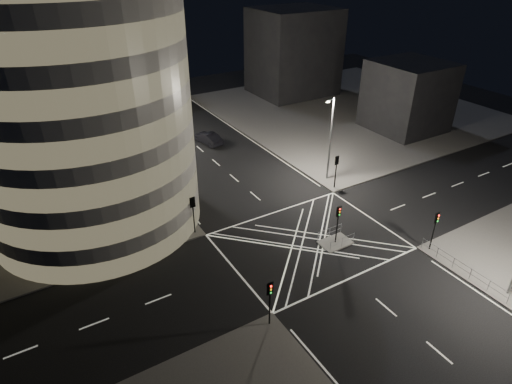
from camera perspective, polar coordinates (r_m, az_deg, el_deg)
ground at (r=41.44m, az=7.05°, el=-6.57°), size 120.00×120.00×0.00m
sidewalk_far_right at (r=76.86m, az=12.29°, el=10.76°), size 42.00×42.00×0.15m
central_island at (r=41.57m, az=10.52°, el=-6.64°), size 3.00×2.00×0.15m
office_tower_curved at (r=46.03m, az=-29.69°, el=11.18°), size 30.00×29.00×27.20m
building_right_far at (r=82.72m, az=4.98°, el=18.12°), size 14.00×12.00×15.00m
building_right_near at (r=68.90m, az=19.57°, el=11.97°), size 10.00×10.00×10.00m
building_far_end at (r=86.90m, az=-19.93°, el=18.04°), size 18.00×8.00×18.00m
tree_a at (r=41.75m, az=-11.86°, el=-0.11°), size 4.00×4.00×6.20m
tree_b at (r=46.66m, az=-14.50°, el=3.55°), size 4.15×4.15×6.74m
tree_c at (r=51.87m, az=-16.62°, el=6.31°), size 3.67×3.67×6.75m
tree_d at (r=57.32m, az=-18.32°, el=8.36°), size 4.43×4.43×7.25m
tree_e at (r=63.23m, az=-19.56°, el=9.08°), size 3.54×3.54×5.65m
traffic_signal_fl at (r=41.01m, az=-8.41°, el=-2.18°), size 0.55×0.22×4.00m
traffic_signal_nl at (r=31.34m, az=1.87°, el=-13.66°), size 0.55×0.22×4.00m
traffic_signal_fr at (r=49.31m, az=10.67°, el=3.44°), size 0.55×0.22×4.00m
traffic_signal_nr at (r=41.61m, az=22.81°, el=-3.97°), size 0.55×0.22×4.00m
traffic_signal_island at (r=39.96m, az=10.89°, el=-3.37°), size 0.55×0.22×4.00m
street_lamp_left_near at (r=43.88m, az=-12.14°, el=3.63°), size 1.25×0.25×10.00m
street_lamp_left_far at (r=60.06m, az=-18.18°, el=10.07°), size 1.25×0.25×10.00m
street_lamp_right_far at (r=50.11m, az=9.88°, el=7.27°), size 1.25×0.25×10.00m
railing_near_right at (r=40.35m, az=27.63°, el=-10.31°), size 0.06×11.70×1.10m
railing_island_south at (r=40.68m, az=11.42°, el=-6.57°), size 2.80×0.06×1.10m
railing_island_north at (r=41.74m, az=9.80°, el=-5.34°), size 2.80×0.06×1.10m
sedan at (r=61.60m, az=-6.43°, el=7.16°), size 2.71×5.23×1.64m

